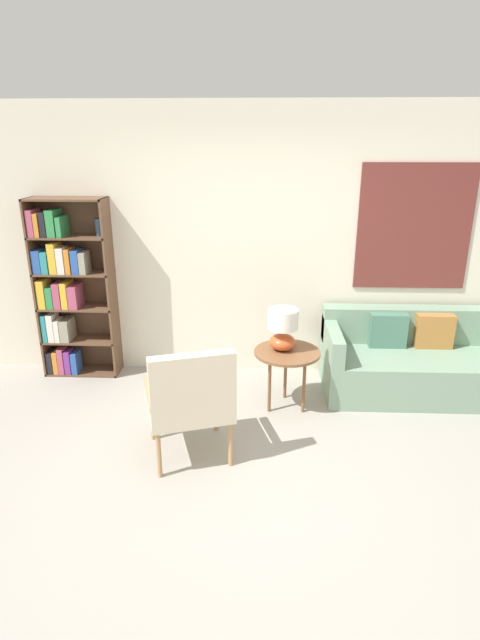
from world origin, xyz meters
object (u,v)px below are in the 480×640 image
Objects in this scene: bookshelf at (66,288)px; table_lamp at (283,328)px; side_table at (287,356)px; armchair at (191,397)px; couch at (411,361)px.

table_lamp is at bearing -15.96° from bookshelf.
bookshelf is at bearing 163.49° from side_table.
armchair is 1.14m from side_table.
bookshelf is 3.07× the size of side_table.
bookshelf is 1.93× the size of armchair.
bookshelf is 4.78× the size of table_lamp.
armchair reaches higher than table_lamp.
couch is at bearing 16.00° from table_lamp.
bookshelf is at bearing 175.80° from couch.
table_lamp reaches higher than couch.
table_lamp is (-0.04, 0.04, 0.26)m from side_table.
armchair is 0.56× the size of couch.
couch is at bearing -4.20° from bookshelf.
side_table is at bearing -161.95° from couch.
armchair is 2.37m from couch.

